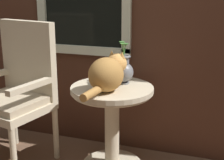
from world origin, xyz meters
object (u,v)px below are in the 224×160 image
at_px(wicker_side_table, 112,113).
at_px(cat, 108,73).
at_px(wicker_chair, 18,89).
at_px(pewter_vase_with_ivy, 124,70).

relative_size(wicker_side_table, cat, 1.15).
xyz_separation_m(wicker_chair, pewter_vase_with_ivy, (0.77, 0.19, 0.16)).
bearing_deg(cat, pewter_vase_with_ivy, 75.01).
bearing_deg(wicker_side_table, cat, -91.13).
bearing_deg(pewter_vase_with_ivy, wicker_chair, -166.06).
bearing_deg(cat, wicker_chair, 179.72).
height_order(wicker_chair, pewter_vase_with_ivy, wicker_chair).
distance_m(wicker_side_table, cat, 0.33).
bearing_deg(pewter_vase_with_ivy, wicker_side_table, -114.82).
distance_m(wicker_chair, cat, 0.75).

